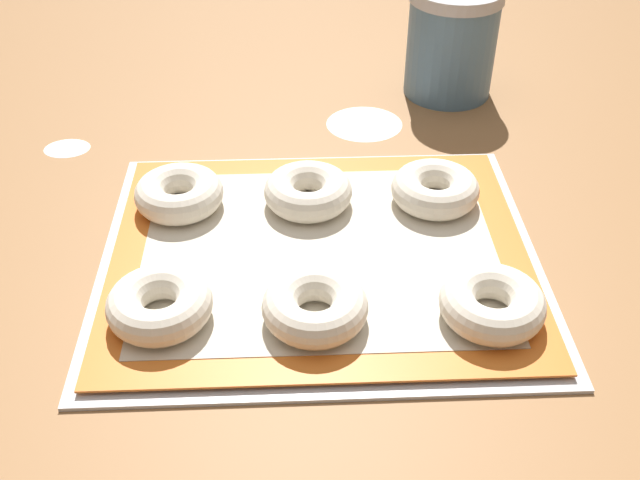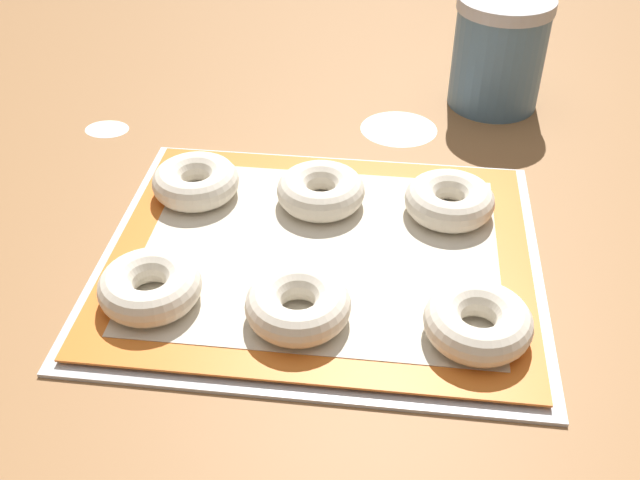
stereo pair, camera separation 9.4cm
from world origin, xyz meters
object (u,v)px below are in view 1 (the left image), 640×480
Objects in this scene: bagel_back_left at (179,193)px; bagel_back_right at (435,189)px; bagel_front_right at (492,303)px; flour_canister at (452,41)px; bagel_front_left at (160,304)px; bagel_back_center at (308,191)px; baking_tray at (320,259)px; bagel_front_center at (315,306)px.

bagel_back_right is (0.28, -0.00, 0.00)m from bagel_back_left.
bagel_front_right is 1.00× the size of bagel_back_left.
bagel_front_left is at bearing -127.03° from flour_canister.
bagel_front_right is at bearing -49.05° from bagel_back_center.
bagel_back_center is at bearing 130.95° from bagel_front_right.
bagel_back_center is at bearing 51.30° from bagel_front_left.
baking_tray is at bearing -117.89° from flour_canister.
bagel_front_left is at bearing -148.29° from bagel_back_right.
bagel_back_right is at bearing 31.71° from bagel_front_left.
bagel_front_right reaches higher than baking_tray.
bagel_front_right is at bearing -83.25° from bagel_back_right.
bagel_back_right is at bearing 33.14° from baking_tray.
baking_tray is 0.17m from bagel_back_left.
bagel_front_right is at bearing -1.17° from bagel_front_center.
bagel_front_center is 1.00× the size of bagel_back_right.
flour_canister reaches higher than bagel_front_left.
baking_tray is at bearing -146.86° from bagel_back_right.
bagel_back_left is (-0.14, 0.18, 0.00)m from bagel_front_center.
bagel_front_right is 0.35m from bagel_back_left.
flour_canister is (0.19, 0.37, 0.07)m from baking_tray.
bagel_front_left is at bearing -89.67° from bagel_back_left.
bagel_front_left is 0.14m from bagel_front_center.
bagel_back_left and bagel_back_center have the same top height.
bagel_back_right is at bearing -102.87° from flour_canister.
flour_canister is (0.20, 0.46, 0.05)m from bagel_front_center.
bagel_front_left is 0.22m from bagel_back_center.
flour_canister reaches higher than baking_tray.
bagel_back_right is (0.13, 0.08, 0.02)m from baking_tray.
flour_canister is (0.34, 0.45, 0.05)m from bagel_front_left.
baking_tray is 0.16m from bagel_back_right.
bagel_front_right is (0.16, -0.00, 0.00)m from bagel_front_center.
bagel_back_left reaches higher than baking_tray.
bagel_back_center is (0.14, 0.17, 0.00)m from bagel_front_left.
bagel_back_left is at bearing 148.15° from bagel_front_right.
bagel_back_left is (-0.00, 0.17, 0.00)m from bagel_front_left.
bagel_back_right is at bearing -0.73° from bagel_back_center.
bagel_front_center is at bearing 178.83° from bagel_front_right.
bagel_front_left is 1.00× the size of bagel_back_left.
flour_canister is at bearing 84.76° from bagel_front_right.
bagel_front_left is 0.30m from bagel_front_right.
bagel_back_center is (-0.16, 0.18, 0.00)m from bagel_front_right.
bagel_front_left is 0.57m from flour_canister.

